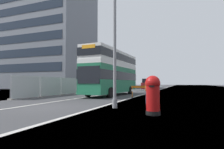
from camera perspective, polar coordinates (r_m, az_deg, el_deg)
The scene contains 13 objects.
ground at distance 11.29m, azimuth -16.82°, elevation -9.97°, with size 140.00×280.00×0.10m.
double_decker_bus at distance 21.35m, azimuth 0.06°, elevation 0.72°, with size 3.12×10.83×5.01m.
lamppost_foreground at distance 10.83m, azimuth 0.84°, elevation 11.16°, with size 0.29×0.70×8.47m.
red_pillar_postbox at distance 8.48m, azimuth 12.51°, elevation -5.66°, with size 0.67×0.67×1.75m.
roadworks_barrier at distance 17.90m, azimuth 8.57°, elevation -4.86°, with size 1.63×0.85×1.14m.
construction_site_fence at distance 25.30m, azimuth -10.89°, elevation -3.50°, with size 0.44×20.60×2.11m.
car_oncoming_near at distance 39.70m, azimuth 10.72°, elevation -3.09°, with size 1.91×4.06×2.32m.
car_receding_mid at distance 48.77m, azimuth 12.22°, elevation -2.96°, with size 1.91×4.36×2.34m.
car_receding_far at distance 56.21m, azimuth 13.36°, elevation -2.99°, with size 1.91×3.92×2.17m.
bare_tree_far_verge_near at distance 43.26m, azimuth -5.22°, elevation -1.63°, with size 2.93×2.15×4.78m.
bare_tree_far_verge_mid at distance 60.47m, azimuth 3.52°, elevation -1.79°, with size 3.10×2.57×4.78m.
pedestrian_at_kerb at distance 12.90m, azimuth 10.97°, elevation -5.00°, with size 0.34×0.34×1.74m.
backdrop_office_block at distance 54.44m, azimuth -22.39°, elevation 10.13°, with size 29.40×14.92×26.52m.
Camera 1 is at (7.46, -8.73, 1.41)m, focal length 29.58 mm.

